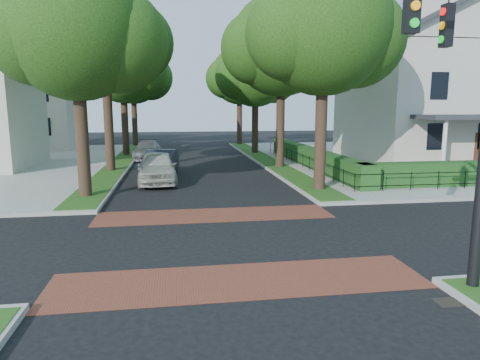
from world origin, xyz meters
name	(u,v)px	position (x,y,z in m)	size (l,w,h in m)	color
ground	(224,240)	(0.00, 0.00, 0.00)	(120.00, 120.00, 0.00)	black
sidewalk_ne	(435,157)	(19.50, 19.00, 0.07)	(30.00, 30.00, 0.15)	gray
crosswalk_far	(215,215)	(0.00, 3.20, 0.01)	(9.00, 2.20, 0.01)	brown
crosswalk_near	(239,281)	(0.00, -3.20, 0.01)	(9.00, 2.20, 0.01)	brown
storm_drain	(451,302)	(4.30, -5.00, 0.01)	(0.65, 0.45, 0.01)	black
grass_strip_ne	(265,159)	(5.40, 19.10, 0.16)	(1.60, 29.80, 0.02)	#204413
grass_strip_nw	(120,162)	(-5.40, 19.10, 0.16)	(1.60, 29.80, 0.02)	#204413
tree_right_near	(324,31)	(5.60, 7.24, 7.63)	(7.75, 6.67, 10.66)	black
tree_right_mid	(282,46)	(5.61, 15.25, 7.99)	(8.25, 7.09, 11.22)	black
tree_right_far	(256,74)	(5.60, 24.22, 6.91)	(7.25, 6.23, 9.74)	black
tree_right_back	(240,77)	(5.60, 33.23, 7.27)	(7.50, 6.45, 10.20)	black
tree_left_near	(79,33)	(-5.40, 7.23, 7.27)	(7.50, 6.45, 10.20)	black
tree_left_mid	(107,37)	(-5.39, 15.24, 8.34)	(8.00, 6.88, 11.48)	black
tree_left_far	(124,70)	(-5.40, 24.22, 7.12)	(7.00, 6.02, 9.86)	black
tree_left_back	(134,74)	(-5.40, 33.24, 7.41)	(7.75, 6.66, 10.44)	black
hedge_main_road	(311,157)	(7.70, 15.00, 0.75)	(1.00, 18.00, 1.20)	#204819
fence_main_road	(300,160)	(6.90, 15.00, 0.60)	(0.06, 18.00, 0.90)	black
house_victorian	(442,80)	(17.51, 15.92, 6.02)	(13.00, 13.05, 12.48)	beige
house_left_far	(27,97)	(-15.49, 31.99, 5.04)	(10.00, 9.00, 10.14)	beige
traffic_signal	(477,79)	(4.89, -4.41, 4.71)	(2.17, 2.00, 8.00)	black
parked_car_front	(158,167)	(-2.41, 10.74, 0.86)	(2.02, 5.03, 1.71)	#BBBAA8
parked_car_middle	(160,164)	(-2.34, 12.77, 0.80)	(1.69, 4.84, 1.59)	#212331
parked_car_rear	(148,150)	(-3.60, 21.86, 0.73)	(2.05, 5.05, 1.47)	slate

